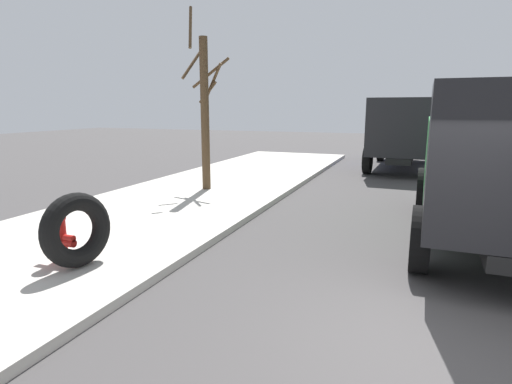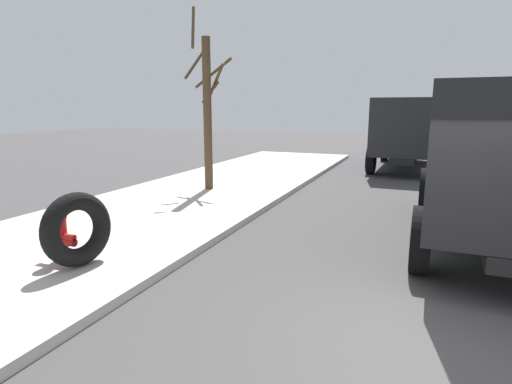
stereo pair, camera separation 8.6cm
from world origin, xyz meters
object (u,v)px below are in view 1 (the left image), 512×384
object	(u,v)px
dump_truck_blue	(405,132)
bare_tree	(205,108)
fire_hydrant	(59,234)
loose_tire	(77,230)
dump_truck_green	(496,162)

from	to	relation	value
dump_truck_blue	bare_tree	distance (m)	9.75
fire_hydrant	dump_truck_blue	distance (m)	15.25
loose_tire	dump_truck_blue	world-z (taller)	dump_truck_blue
dump_truck_blue	bare_tree	world-z (taller)	bare_tree
fire_hydrant	dump_truck_green	bearing A→B (deg)	-58.32
fire_hydrant	bare_tree	world-z (taller)	bare_tree
fire_hydrant	dump_truck_blue	bearing A→B (deg)	-18.41
dump_truck_green	bare_tree	size ratio (longest dim) A/B	1.30
dump_truck_blue	bare_tree	bearing A→B (deg)	145.07
loose_tire	dump_truck_blue	xyz separation A→B (m)	(14.49, -4.38, 0.86)
fire_hydrant	loose_tire	distance (m)	0.44
loose_tire	bare_tree	xyz separation A→B (m)	(6.53, 1.17, 1.87)
fire_hydrant	dump_truck_blue	size ratio (longest dim) A/B	0.13
loose_tire	dump_truck_blue	bearing A→B (deg)	-16.84
dump_truck_green	dump_truck_blue	bearing A→B (deg)	10.82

